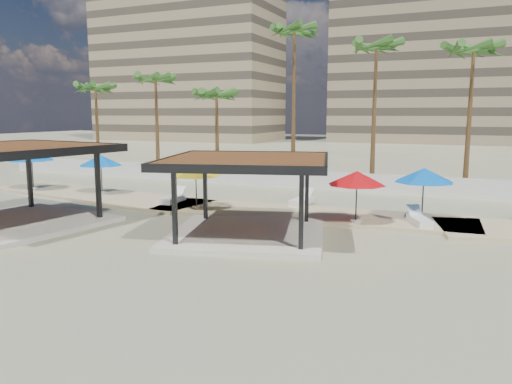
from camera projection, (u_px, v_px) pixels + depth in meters
ground at (201, 246)px, 19.35m from camera, size 200.00×200.00×0.00m
promenade at (311, 213)px, 25.47m from camera, size 44.45×7.97×0.24m
boundary_wall at (320, 180)px, 33.71m from camera, size 56.00×0.30×1.20m
building_west at (188, 59)px, 95.18m from camera, size 34.00×16.00×32.40m
building_mid at (448, 59)px, 85.99m from camera, size 38.00×16.00×30.40m
pavilion_central at (247, 189)px, 20.54m from camera, size 8.06×8.06×3.32m
pavilion_west at (12, 178)px, 22.47m from camera, size 8.15×8.15×3.68m
umbrella_a at (31, 155)px, 32.24m from camera, size 3.64×3.64×2.58m
umbrella_b at (196, 170)px, 25.71m from camera, size 3.18×3.18×2.33m
umbrella_c at (357, 178)px, 22.36m from camera, size 2.68×2.68×2.35m
umbrella_d at (424, 175)px, 22.89m from camera, size 3.54×3.54×2.42m
umbrella_f at (101, 161)px, 30.61m from camera, size 3.51×3.51×2.36m
lounger_a at (173, 199)px, 27.81m from camera, size 0.85×2.10×0.77m
lounger_b at (301, 201)px, 27.16m from camera, size 0.84×2.12×0.78m
lounger_c at (419, 220)px, 22.27m from camera, size 1.38×2.00×0.73m
palm_a at (95, 91)px, 43.18m from camera, size 3.00×3.00×8.09m
palm_b at (156, 83)px, 41.05m from camera, size 3.00×3.00×8.71m
palm_c at (217, 98)px, 38.32m from camera, size 3.00×3.00×7.32m
palm_d at (294, 38)px, 35.99m from camera, size 3.00×3.00×11.79m
palm_e at (376, 53)px, 33.35m from camera, size 3.00×3.00×10.32m
palm_f at (473, 55)px, 31.20m from camera, size 3.00×3.00×9.87m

